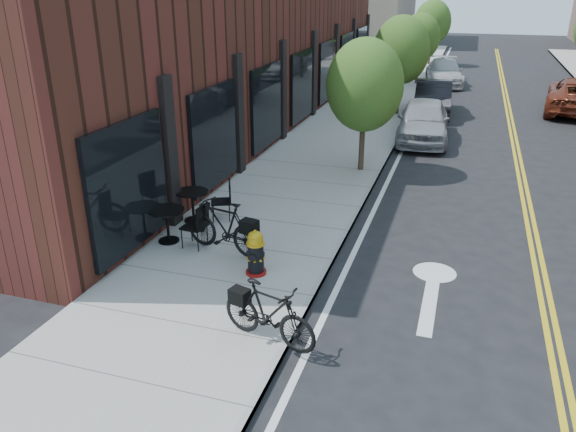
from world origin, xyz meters
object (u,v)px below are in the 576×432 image
(fire_hydrant, at_px, (256,253))
(parked_car_b, at_px, (433,98))
(parked_car_c, at_px, (444,72))
(bistro_set_c, at_px, (193,202))
(parked_car_a, at_px, (423,120))
(bicycle_left, at_px, (224,226))
(bistro_set_b, at_px, (167,221))
(bicycle_right, at_px, (269,313))

(fire_hydrant, bearing_deg, parked_car_b, 70.42)
(parked_car_b, bearing_deg, parked_car_c, 87.06)
(parked_car_b, bearing_deg, bistro_set_c, -110.58)
(parked_car_a, xyz_separation_m, parked_car_c, (0.00, 12.34, -0.07))
(parked_car_b, xyz_separation_m, parked_car_c, (0.00, 7.86, -0.03))
(bistro_set_c, bearing_deg, parked_car_c, 54.93)
(bicycle_left, height_order, parked_car_b, parked_car_b)
(bistro_set_b, xyz_separation_m, parked_car_c, (4.40, 22.90, 0.07))
(fire_hydrant, height_order, parked_car_a, parked_car_a)
(fire_hydrant, relative_size, parked_car_b, 0.21)
(bistro_set_b, relative_size, bistro_set_c, 1.01)
(bistro_set_b, bearing_deg, parked_car_a, 72.11)
(bistro_set_c, distance_m, parked_car_a, 10.35)
(bicycle_left, distance_m, bicycle_right, 3.33)
(fire_hydrant, bearing_deg, bicycle_left, 131.75)
(fire_hydrant, xyz_separation_m, bicycle_right, (0.98, -2.01, 0.08))
(bicycle_left, height_order, bicycle_right, bicycle_left)
(bicycle_right, bearing_deg, parked_car_a, 11.07)
(bicycle_left, xyz_separation_m, parked_car_c, (3.04, 22.97, -0.01))
(parked_car_c, bearing_deg, bistro_set_b, -107.80)
(bicycle_left, relative_size, parked_car_c, 0.41)
(parked_car_c, bearing_deg, parked_car_a, -96.92)
(bistro_set_c, relative_size, parked_car_a, 0.41)
(bistro_set_b, xyz_separation_m, bistro_set_c, (0.00, 1.19, -0.01))
(fire_hydrant, height_order, bistro_set_b, bistro_set_b)
(bicycle_left, bearing_deg, bicycle_right, 47.81)
(bistro_set_c, bearing_deg, parked_car_a, 41.22)
(bistro_set_b, bearing_deg, fire_hydrant, -13.75)
(bistro_set_b, bearing_deg, parked_car_b, 78.43)
(bistro_set_b, relative_size, parked_car_c, 0.39)
(parked_car_b, bearing_deg, bistro_set_b, -109.25)
(fire_hydrant, xyz_separation_m, bicycle_left, (-0.95, 0.70, 0.13))
(bicycle_right, relative_size, bistro_set_c, 0.95)
(bicycle_left, height_order, parked_car_c, parked_car_c)
(bistro_set_c, height_order, parked_car_c, parked_car_c)
(bicycle_right, xyz_separation_m, parked_car_c, (1.10, 25.68, 0.04))
(bistro_set_b, distance_m, parked_car_a, 11.44)
(bistro_set_c, xyz_separation_m, parked_car_c, (4.40, 21.70, 0.07))
(bicycle_left, distance_m, bistro_set_c, 1.87)
(parked_car_a, bearing_deg, bistro_set_b, -115.94)
(bistro_set_c, height_order, parked_car_a, parked_car_a)
(bicycle_left, relative_size, bistro_set_c, 1.05)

